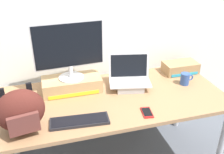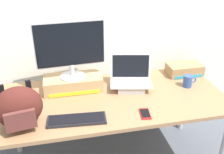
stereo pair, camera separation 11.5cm
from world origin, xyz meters
The scene contains 11 objects.
back_wall centered at (0.00, 0.52, 1.30)m, with size 7.00×0.10×2.60m, color silver.
desk centered at (0.00, 0.00, 0.66)m, with size 1.83×0.83×0.73m.
toner_box_yellow centered at (-0.29, 0.19, 0.79)m, with size 0.48×0.23×0.12m.
desktop_monitor centered at (-0.29, 0.19, 1.09)m, with size 0.56×0.20×0.47m.
open_laptop centered at (0.19, 0.11, 0.78)m, with size 0.38×0.29×0.28m.
external_keyboard centered at (-0.31, -0.26, 0.74)m, with size 0.42×0.16×0.02m.
messenger_backpack centered at (-0.68, -0.23, 0.87)m, with size 0.34×0.29×0.29m.
coffee_mug centered at (0.67, 0.03, 0.78)m, with size 0.12×0.08×0.10m.
cell_phone centered at (0.18, -0.29, 0.73)m, with size 0.09×0.14×0.01m.
plush_toy centered at (-0.75, 0.12, 0.77)m, with size 0.08×0.08×0.08m.
toner_box_cyan centered at (0.75, 0.26, 0.78)m, with size 0.32×0.18×0.10m.
Camera 2 is at (-0.38, -1.74, 1.82)m, focal length 41.37 mm.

